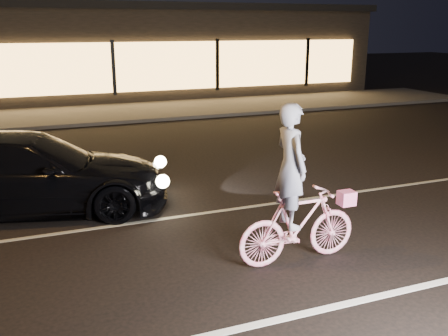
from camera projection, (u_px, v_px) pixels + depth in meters
name	position (u px, v px, depth m)	size (l,w,h in m)	color
ground	(286.00, 254.00, 7.37)	(90.00, 90.00, 0.00)	black
lane_stripe_near	(345.00, 304.00, 6.03)	(60.00, 0.12, 0.01)	silver
lane_stripe_far	(234.00, 209.00, 9.16)	(60.00, 0.10, 0.01)	gray
sidewalk	(124.00, 112.00, 19.00)	(30.00, 4.00, 0.12)	#383533
storefront	(98.00, 50.00, 23.76)	(25.40, 8.42, 4.20)	black
cyclist	(296.00, 208.00, 6.92)	(1.82, 0.63, 2.29)	#F7306C
sedan	(29.00, 173.00, 8.88)	(5.23, 3.02, 1.42)	black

